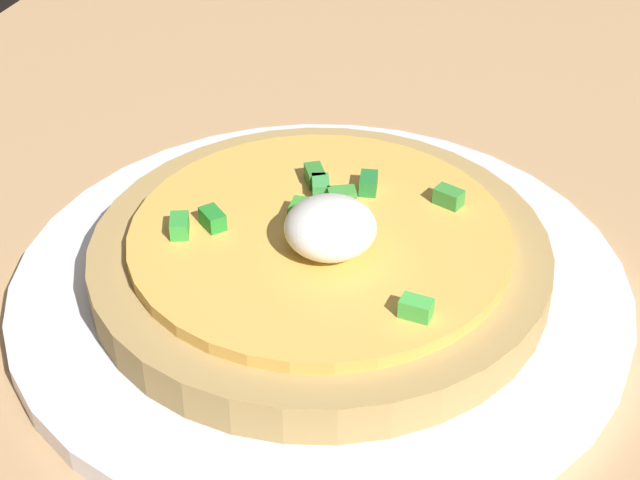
% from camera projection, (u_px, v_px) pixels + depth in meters
% --- Properties ---
extents(dining_table, '(1.23, 0.79, 0.03)m').
position_uv_depth(dining_table, '(474.00, 279.00, 0.49)').
color(dining_table, tan).
rests_on(dining_table, ground).
extents(plate, '(0.28, 0.28, 0.01)m').
position_uv_depth(plate, '(320.00, 284.00, 0.45)').
color(plate, white).
rests_on(plate, dining_table).
extents(pizza, '(0.21, 0.21, 0.05)m').
position_uv_depth(pizza, '(320.00, 253.00, 0.44)').
color(pizza, tan).
rests_on(pizza, plate).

